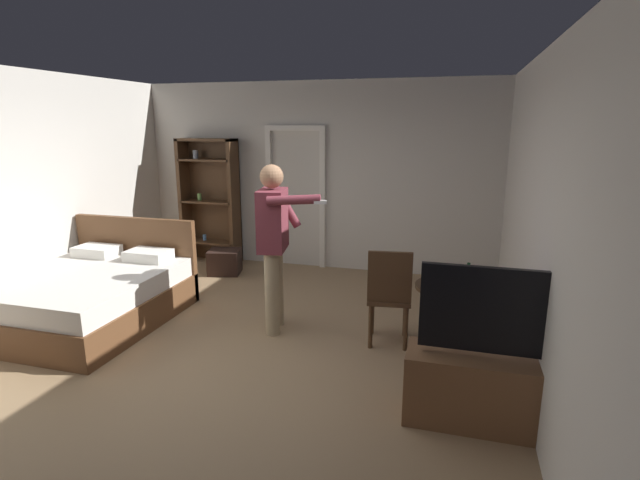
# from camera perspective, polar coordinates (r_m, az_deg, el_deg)

# --- Properties ---
(ground_plane) EXTENTS (6.75, 6.75, 0.00)m
(ground_plane) POSITION_cam_1_polar(r_m,az_deg,el_deg) (4.86, -11.16, -13.06)
(ground_plane) COLOR #997A56
(wall_back) EXTENTS (5.60, 0.12, 2.76)m
(wall_back) POSITION_cam_1_polar(r_m,az_deg,el_deg) (7.30, -0.49, 7.52)
(wall_back) COLOR beige
(wall_back) RESTS_ON ground_plane
(wall_right) EXTENTS (0.12, 6.37, 2.76)m
(wall_right) POSITION_cam_1_polar(r_m,az_deg,el_deg) (3.98, 25.61, 0.96)
(wall_right) COLOR beige
(wall_right) RESTS_ON ground_plane
(doorway_frame) EXTENTS (0.93, 0.08, 2.13)m
(doorway_frame) POSITION_cam_1_polar(r_m,az_deg,el_deg) (7.33, -2.89, 6.28)
(doorway_frame) COLOR white
(doorway_frame) RESTS_ON ground_plane
(bed) EXTENTS (1.67, 1.93, 1.02)m
(bed) POSITION_cam_1_polar(r_m,az_deg,el_deg) (5.98, -25.51, -5.84)
(bed) COLOR brown
(bed) RESTS_ON ground_plane
(bookshelf) EXTENTS (0.92, 0.32, 1.94)m
(bookshelf) POSITION_cam_1_polar(r_m,az_deg,el_deg) (7.77, -12.86, 5.07)
(bookshelf) COLOR #4C331E
(bookshelf) RESTS_ON ground_plane
(tv_flatscreen) EXTENTS (1.23, 0.40, 1.21)m
(tv_flatscreen) POSITION_cam_1_polar(r_m,az_deg,el_deg) (3.83, 19.66, -15.52)
(tv_flatscreen) COLOR brown
(tv_flatscreen) RESTS_ON ground_plane
(side_table) EXTENTS (0.66, 0.66, 0.70)m
(side_table) POSITION_cam_1_polar(r_m,az_deg,el_deg) (4.71, 15.05, -7.83)
(side_table) COLOR #4C331E
(side_table) RESTS_ON ground_plane
(laptop) EXTENTS (0.34, 0.35, 0.15)m
(laptop) POSITION_cam_1_polar(r_m,az_deg,el_deg) (4.58, 14.92, -4.75)
(laptop) COLOR black
(laptop) RESTS_ON side_table
(bottle_on_table) EXTENTS (0.06, 0.06, 0.25)m
(bottle_on_table) POSITION_cam_1_polar(r_m,az_deg,el_deg) (4.53, 17.06, -4.38)
(bottle_on_table) COLOR #1C4A2A
(bottle_on_table) RESTS_ON side_table
(wooden_chair) EXTENTS (0.47, 0.47, 0.99)m
(wooden_chair) POSITION_cam_1_polar(r_m,az_deg,el_deg) (4.78, 8.19, -6.25)
(wooden_chair) COLOR #4C331E
(wooden_chair) RESTS_ON ground_plane
(person_blue_shirt) EXTENTS (0.79, 0.63, 1.76)m
(person_blue_shirt) POSITION_cam_1_polar(r_m,az_deg,el_deg) (4.99, -5.45, 0.51)
(person_blue_shirt) COLOR tan
(person_blue_shirt) RESTS_ON ground_plane
(suitcase_dark) EXTENTS (0.53, 0.49, 0.35)m
(suitcase_dark) POSITION_cam_1_polar(r_m,az_deg,el_deg) (7.23, -11.21, -2.54)
(suitcase_dark) COLOR black
(suitcase_dark) RESTS_ON ground_plane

